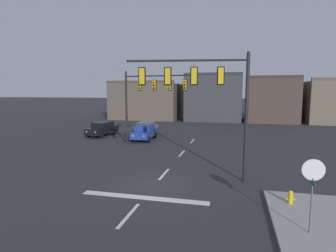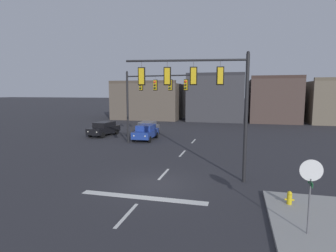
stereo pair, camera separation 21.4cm
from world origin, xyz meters
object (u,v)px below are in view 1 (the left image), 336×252
Objects in this scene: car_lot_middle at (102,129)px; signal_mast_far_side at (148,92)px; signal_mast_near_side at (206,90)px; car_lot_farside at (145,132)px; fire_hydrant at (290,200)px; stop_sign at (313,178)px; car_lot_nearside at (146,128)px.

signal_mast_far_side is at bearing -29.64° from car_lot_middle.
signal_mast_near_side is at bearing -45.64° from car_lot_middle.
signal_mast_far_side is (-6.44, 9.70, -0.18)m from signal_mast_near_side.
fire_hydrant is at bearing -51.83° from car_lot_farside.
car_lot_farside is (5.62, -1.40, 0.00)m from car_lot_middle.
stop_sign is at bearing -54.66° from signal_mast_far_side.
signal_mast_far_side is 1.58× the size of car_lot_nearside.
signal_mast_near_side is 1.62× the size of car_lot_farside.
stop_sign reaches higher than car_lot_farside.
signal_mast_near_side is 11.64m from signal_mast_far_side.
signal_mast_far_side is 1.55× the size of car_lot_middle.
signal_mast_near_side is at bearing -56.40° from signal_mast_far_side.
fire_hydrant is (-0.16, 2.63, -1.82)m from stop_sign.
signal_mast_far_side is 8.94m from car_lot_middle.
signal_mast_far_side reaches higher than fire_hydrant.
signal_mast_far_side is at bearing -70.02° from car_lot_nearside.
fire_hydrant is at bearing 93.57° from stop_sign.
car_lot_farside is at bearing -13.97° from car_lot_middle.
car_lot_nearside is at bearing 19.58° from car_lot_middle.
car_lot_farside is at bearing 124.17° from stop_sign.
car_lot_nearside is 22.15m from fire_hydrant.
car_lot_nearside and car_lot_farside have the same top height.
stop_sign is 0.63× the size of car_lot_nearside.
car_lot_farside is (-1.24, 2.50, -4.21)m from signal_mast_far_side.
signal_mast_far_side reaches higher than stop_sign.
car_lot_middle is 5.79m from car_lot_farside.
car_lot_nearside is 3.21m from car_lot_farside.
car_lot_farside is at bearing 122.19° from signal_mast_near_side.
signal_mast_far_side is 5.05m from car_lot_farside.
car_lot_nearside is (-8.48, 15.31, -4.39)m from signal_mast_near_side.
signal_mast_far_side reaches higher than car_lot_middle.
signal_mast_far_side is 7.31m from car_lot_nearside.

